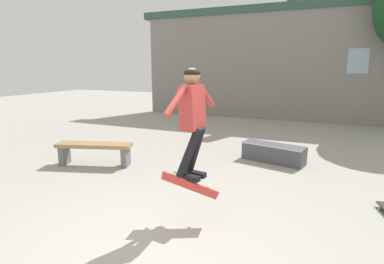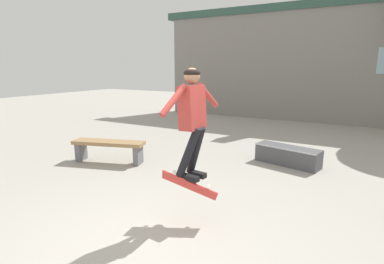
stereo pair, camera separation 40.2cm
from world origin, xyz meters
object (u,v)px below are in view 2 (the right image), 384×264
object	(u,v)px
park_bench	(109,147)
skateboard_flipping	(189,185)
skater	(192,114)
skate_ledge	(288,156)

from	to	relation	value
park_bench	skateboard_flipping	world-z (taller)	skateboard_flipping
skater	skateboard_flipping	world-z (taller)	skater
skater	skateboard_flipping	size ratio (longest dim) A/B	1.80
skate_ledge	skateboard_flipping	xyz separation A→B (m)	(-0.69, -3.27, 0.34)
skate_ledge	skater	distance (m)	3.54
skater	park_bench	bearing A→B (deg)	162.32
skater	skateboard_flipping	xyz separation A→B (m)	(-0.01, -0.06, -0.99)
skateboard_flipping	park_bench	bearing A→B (deg)	138.55
skate_ledge	skater	size ratio (longest dim) A/B	0.98
skate_ledge	park_bench	bearing A→B (deg)	-140.36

